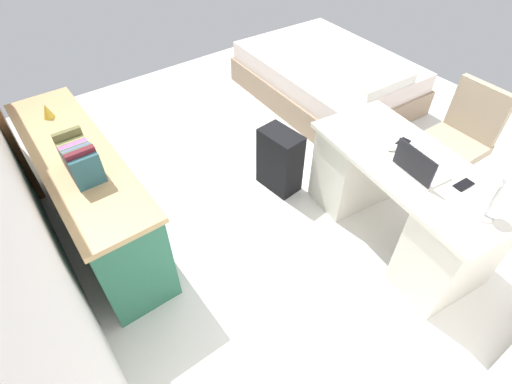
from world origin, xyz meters
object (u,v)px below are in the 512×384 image
cell_phone_by_mouse (402,143)px  desk_lamp (496,180)px  computer_mouse (394,148)px  bed (327,77)px  office_chair (454,147)px  suitcase_black (280,160)px  laptop (419,167)px  cell_phone_near_laptop (464,185)px  desk (400,200)px  credenza (91,195)px  figurine_small (47,111)px

cell_phone_by_mouse → desk_lamp: 0.75m
computer_mouse → bed: bearing=-24.8°
office_chair → desk_lamp: size_ratio=2.72×
suitcase_black → laptop: size_ratio=1.67×
bed → cell_phone_by_mouse: cell_phone_by_mouse is taller
cell_phone_near_laptop → desk_lamp: (-0.18, 0.14, 0.25)m
desk_lamp → bed: bearing=-25.9°
desk → computer_mouse: (0.18, -0.01, 0.36)m
credenza → cell_phone_by_mouse: size_ratio=13.24×
office_chair → bed: 1.74m
credenza → figurine_small: 0.68m
desk → figurine_small: size_ratio=13.77×
credenza → bed: 2.89m
suitcase_black → office_chair: bearing=-131.8°
desk_lamp → cell_phone_near_laptop: bearing=-38.8°
bed → suitcase_black: size_ratio=3.50×
office_chair → cell_phone_near_laptop: 0.92m
cell_phone_near_laptop → desk_lamp: 0.34m
bed → laptop: 2.27m
desk → credenza: credenza is taller
desk → office_chair: 0.82m
bed → office_chair: bearing=172.1°
cell_phone_near_laptop → laptop: bearing=33.6°
desk_lamp → figurine_small: size_ratio=3.14×
suitcase_black → figurine_small: (0.94, 1.46, 0.56)m
bed → desk_lamp: size_ratio=5.70×
office_chair → figurine_small: office_chair is taller
cell_phone_by_mouse → desk: bearing=140.5°
suitcase_black → computer_mouse: 0.98m
bed → desk_lamp: (-2.33, 1.13, 0.75)m
credenza → cell_phone_near_laptop: (-1.71, -1.87, 0.34)m
office_chair → desk_lamp: 1.22m
office_chair → laptop: same height
suitcase_black → desk_lamp: 1.65m
laptop → figurine_small: laptop is taller
computer_mouse → desk_lamp: bearing=-179.1°
office_chair → desk_lamp: bearing=124.6°
laptop → computer_mouse: laptop is taller
credenza → cell_phone_by_mouse: 2.28m
figurine_small → computer_mouse: bearing=-133.7°
computer_mouse → cell_phone_near_laptop: 0.51m
desk → suitcase_black: 1.03m
credenza → cell_phone_near_laptop: size_ratio=13.24×
office_chair → bed: (1.71, -0.24, -0.18)m
office_chair → suitcase_black: (0.85, 1.16, -0.14)m
suitcase_black → desk_lamp: (-1.47, -0.27, 0.71)m
desk_lamp → figurine_small: 2.96m
cell_phone_by_mouse → desk_lamp: bearing=156.9°
desk → laptop: bearing=138.1°
desk → bed: size_ratio=0.77×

